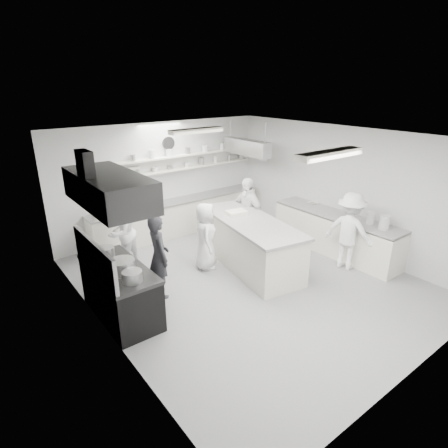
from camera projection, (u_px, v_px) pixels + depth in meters
floor at (247, 281)px, 7.95m from camera, size 6.00×7.00×0.02m
ceiling at (250, 136)px, 6.87m from camera, size 6.00×7.00×0.02m
wall_back at (163, 179)px, 10.01m from camera, size 6.00×0.04×3.00m
wall_front at (426, 285)px, 4.81m from camera, size 6.00×0.04×3.00m
wall_left at (100, 253)px, 5.71m from camera, size 0.04×7.00×3.00m
wall_right at (341, 189)px, 9.11m from camera, size 0.04×7.00×3.00m
stove at (121, 293)px, 6.60m from camera, size 0.80×1.80×0.90m
exhaust_hood at (109, 189)px, 5.93m from camera, size 0.85×2.00×0.50m
back_counter at (180, 217)px, 10.32m from camera, size 5.00×0.60×0.92m
shelf_lower at (187, 168)px, 10.22m from camera, size 4.20×0.26×0.04m
shelf_upper at (187, 155)px, 10.09m from camera, size 4.20×0.26×0.04m
pass_through_window at (117, 189)px, 9.27m from camera, size 1.30×0.04×1.00m
wall_clock at (168, 143)px, 9.75m from camera, size 0.32×0.05×0.32m
right_counter at (335, 234)px, 9.13m from camera, size 0.74×3.30×0.94m
pot_rack at (247, 147)px, 10.04m from camera, size 0.30×1.60×0.40m
light_fixture_front at (330, 154)px, 5.56m from camera, size 1.30×0.25×0.10m
light_fixture_rear at (196, 131)px, 8.23m from camera, size 1.30×0.25×0.10m
prep_island at (250, 244)px, 8.42m from camera, size 1.53×2.99×1.05m
stove_pot at (123, 268)px, 6.22m from camera, size 0.42×0.42×0.28m
cook_stove at (159, 257)px, 7.13m from camera, size 0.49×0.66×1.65m
cook_back at (121, 232)px, 8.26m from camera, size 1.03×0.98×1.67m
cook_island_left at (205, 236)px, 8.25m from camera, size 0.79×0.88×1.52m
cook_island_right at (247, 213)px, 9.29m from camera, size 0.48×1.07×1.79m
cook_right at (350, 231)px, 8.20m from camera, size 0.87×1.24×1.75m
bowl_island_a at (242, 213)px, 8.75m from camera, size 0.31×0.31×0.06m
bowl_island_b at (228, 217)px, 8.46m from camera, size 0.20×0.20×0.06m
bowl_right at (313, 204)px, 9.75m from camera, size 0.27×0.27×0.06m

